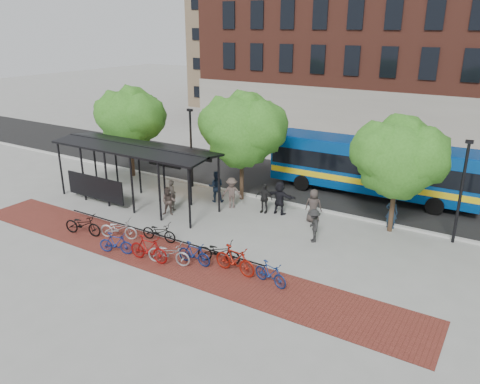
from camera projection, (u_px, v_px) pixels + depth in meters
The scene contains 31 objects.
ground at pixel (257, 228), 24.56m from camera, with size 160.00×160.00×0.00m, color #9E9E99.
asphalt_street at pixel (317, 186), 30.96m from camera, with size 160.00×8.00×0.01m, color black.
curb at pixel (291, 204), 27.74m from camera, with size 160.00×0.25×0.12m, color #B7B7B2.
brick_strip at pixel (166, 257), 21.54m from camera, with size 24.00×3.00×0.01m, color maroon.
bike_rack_rail at pixel (158, 243), 22.91m from camera, with size 12.00×0.05×0.95m, color black.
bus_shelter at pixel (133, 154), 27.19m from camera, with size 10.60×3.07×3.60m.
tree_a at pixel (130, 116), 31.70m from camera, with size 4.90×4.00×6.18m.
tree_b at pixel (244, 127), 27.17m from camera, with size 5.15×4.20×6.47m.
tree_c at pixel (400, 155), 22.85m from camera, with size 4.66×3.80×5.92m.
lamp_post_left at pixel (191, 146), 29.98m from camera, with size 0.35×0.20×5.12m.
lamp_post_right at pixel (461, 189), 22.05m from camera, with size 0.35×0.20×5.12m.
bus at pixel (372, 165), 28.71m from camera, with size 12.65×3.21×3.40m.
bike_0 at pixel (83, 225), 23.63m from camera, with size 0.73×2.10×1.10m, color black.
bike_2 at pixel (119, 229), 23.24m from camera, with size 0.69×1.98×1.04m, color #B4B5B7.
bike_3 at pixel (116, 243), 21.71m from camera, with size 0.48×1.70×1.02m, color navy.
bike_4 at pixel (159, 232), 22.96m from camera, with size 0.65×1.87×0.98m, color black.
bike_5 at pixel (148, 249), 20.95m from camera, with size 0.57×2.03×1.22m, color maroon.
bike_6 at pixel (169, 253), 20.71m from camera, with size 0.71×2.04×1.07m, color #9D9D9F.
bike_7 at pixel (194, 253), 20.72m from camera, with size 0.49×1.73×1.04m, color navy.
bike_8 at pixel (219, 252), 20.85m from camera, with size 0.70×2.01×1.06m, color black.
bike_9 at pixel (235, 260), 19.94m from camera, with size 0.58×2.07×1.24m, color maroon.
bike_11 at pixel (270, 273), 19.09m from camera, with size 0.47×1.67×1.00m, color navy.
pedestrian_1 at pixel (172, 195), 26.77m from camera, with size 0.65×0.43×1.78m, color #3F3932.
pedestrian_2 at pixel (216, 186), 27.97m from camera, with size 0.92×0.72×1.90m, color #1A283C.
pedestrian_3 at pixel (232, 193), 27.04m from camera, with size 1.18×0.68×1.82m, color brown.
pedestrian_4 at pixel (264, 198), 26.35m from camera, with size 1.01×0.42×1.72m, color black.
pedestrian_5 at pixel (280, 198), 26.12m from camera, with size 1.79×0.57×1.93m, color black.
pedestrian_6 at pixel (313, 206), 25.07m from camera, with size 0.90×0.59×1.84m, color #3C3330.
pedestrian_7 at pixel (392, 212), 24.35m from camera, with size 0.62×0.41×1.71m, color #21344D.
pedestrian_8 at pixel (169, 201), 25.99m from camera, with size 0.79×0.62×1.63m, color brown.
pedestrian_9 at pixel (314, 226), 22.78m from camera, with size 1.09×0.63×1.69m, color black.
Camera 1 is at (11.04, -19.59, 10.08)m, focal length 35.00 mm.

